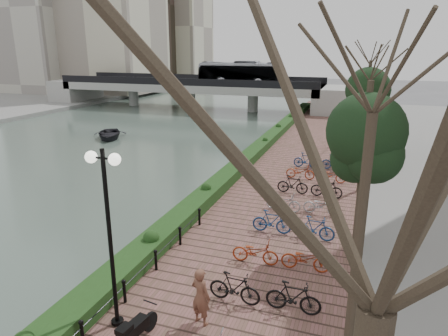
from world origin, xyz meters
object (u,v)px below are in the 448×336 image
at_px(lamppost, 107,203).
at_px(boat, 109,134).
at_px(motorcycle, 136,329).
at_px(pedestrian, 201,296).

distance_m(lamppost, boat, 27.86).
relative_size(motorcycle, pedestrian, 0.84).
height_order(pedestrian, boat, pedestrian).
xyz_separation_m(motorcycle, pedestrian, (1.31, 1.35, 0.41)).
relative_size(lamppost, boat, 1.23).
bearing_deg(boat, lamppost, -85.34).
height_order(lamppost, pedestrian, lamppost).
height_order(lamppost, boat, lamppost).
height_order(lamppost, motorcycle, lamppost).
relative_size(lamppost, motorcycle, 3.52).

